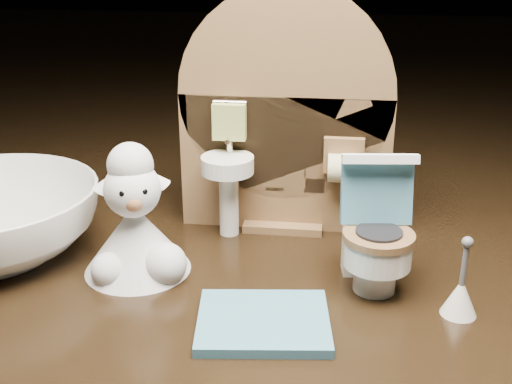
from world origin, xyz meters
TOP-DOWN VIEW (x-y plane):
  - backdrop_panel at (-0.00, 0.06)m, footprint 0.13×0.05m
  - toy_toilet at (0.05, -0.00)m, footprint 0.04×0.05m
  - bath_mat at (0.00, -0.05)m, footprint 0.07×0.06m
  - toilet_brush at (0.10, -0.03)m, footprint 0.02×0.02m
  - plush_lamb at (-0.08, -0.01)m, footprint 0.06×0.06m

SIDE VIEW (x-z plane):
  - bath_mat at x=0.00m, z-range 0.00..0.00m
  - toilet_brush at x=0.10m, z-range -0.01..0.03m
  - plush_lamb at x=-0.08m, z-range -0.01..0.06m
  - toy_toilet at x=0.05m, z-range -0.01..0.06m
  - backdrop_panel at x=0.00m, z-range -0.01..0.14m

